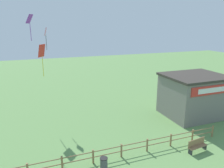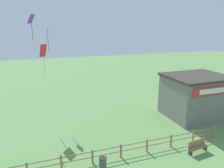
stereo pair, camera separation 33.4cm
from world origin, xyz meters
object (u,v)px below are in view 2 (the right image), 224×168
object	(u,v)px
seaside_building	(195,96)
kite_pink_diamond	(47,34)
park_bench_by_building	(197,146)
trash_bin	(103,164)
kite_purple_streamer	(31,22)
kite_red_diamond	(43,53)

from	to	relation	value
seaside_building	kite_pink_diamond	xyz separation A→B (m)	(-14.45, 6.45, 6.38)
park_bench_by_building	kite_pink_diamond	xyz separation A→B (m)	(-9.86, 12.48, 8.12)
seaside_building	park_bench_by_building	xyz separation A→B (m)	(-4.59, -6.03, -1.74)
trash_bin	kite_purple_streamer	world-z (taller)	kite_purple_streamer
seaside_building	trash_bin	distance (m)	13.51
seaside_building	trash_bin	xyz separation A→B (m)	(-12.16, -5.60, -1.81)
kite_red_diamond	kite_purple_streamer	world-z (taller)	kite_purple_streamer
kite_purple_streamer	seaside_building	bearing A→B (deg)	-15.00
park_bench_by_building	kite_pink_diamond	world-z (taller)	kite_pink_diamond
trash_bin	kite_purple_streamer	size ratio (longest dim) A/B	0.38
kite_red_diamond	park_bench_by_building	bearing A→B (deg)	-44.17
seaside_building	kite_purple_streamer	distance (m)	18.17
seaside_building	park_bench_by_building	world-z (taller)	seaside_building
kite_pink_diamond	kite_red_diamond	bearing A→B (deg)	-106.12
kite_purple_streamer	trash_bin	bearing A→B (deg)	-69.06
kite_red_diamond	kite_purple_streamer	xyz separation A→B (m)	(-0.83, 0.09, 2.93)
kite_pink_diamond	kite_purple_streamer	distance (m)	2.91
trash_bin	kite_pink_diamond	distance (m)	14.75
park_bench_by_building	trash_bin	xyz separation A→B (m)	(-7.57, 0.43, -0.08)
trash_bin	kite_pink_diamond	world-z (taller)	kite_pink_diamond
seaside_building	park_bench_by_building	bearing A→B (deg)	-127.28
trash_bin	kite_red_diamond	world-z (taller)	kite_red_diamond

